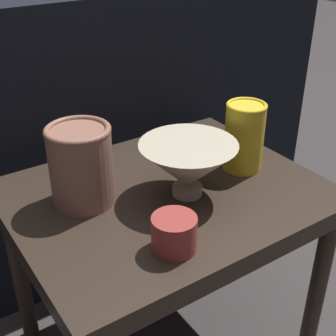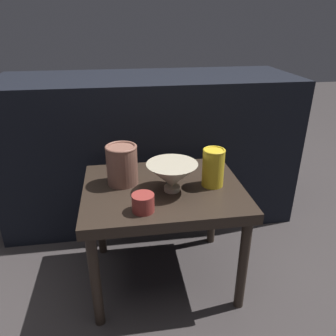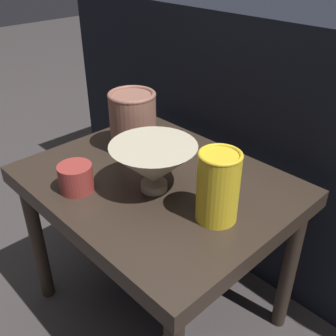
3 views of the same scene
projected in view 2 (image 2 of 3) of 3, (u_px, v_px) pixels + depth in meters
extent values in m
plane|color=#383333|center=(164.00, 275.00, 1.39)|extent=(8.00, 8.00, 0.00)
cube|color=#2D231C|center=(163.00, 191.00, 1.22)|extent=(0.59, 0.47, 0.04)
cylinder|color=#2D231C|center=(95.00, 281.00, 1.09)|extent=(0.04, 0.04, 0.39)
cylinder|color=#2D231C|center=(243.00, 265.00, 1.16)|extent=(0.04, 0.04, 0.39)
cylinder|color=#2D231C|center=(100.00, 216.00, 1.45)|extent=(0.04, 0.04, 0.39)
cylinder|color=#2D231C|center=(213.00, 207.00, 1.52)|extent=(0.04, 0.04, 0.39)
cube|color=black|center=(149.00, 148.00, 1.72)|extent=(1.44, 0.50, 0.74)
cylinder|color=#B2A88E|center=(172.00, 188.00, 1.18)|extent=(0.06, 0.06, 0.02)
cone|color=#B2A88E|center=(172.00, 175.00, 1.16)|extent=(0.18, 0.18, 0.09)
cylinder|color=brown|center=(122.00, 165.00, 1.21)|extent=(0.11, 0.11, 0.14)
torus|color=brown|center=(121.00, 147.00, 1.18)|extent=(0.12, 0.12, 0.01)
cylinder|color=gold|center=(213.00, 168.00, 1.19)|extent=(0.08, 0.08, 0.14)
torus|color=gold|center=(214.00, 150.00, 1.16)|extent=(0.08, 0.08, 0.01)
cylinder|color=maroon|center=(143.00, 203.00, 1.05)|extent=(0.07, 0.07, 0.06)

